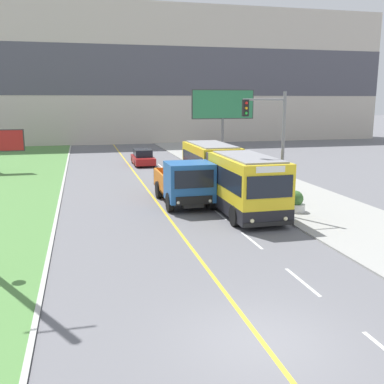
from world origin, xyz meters
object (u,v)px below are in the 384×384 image
traffic_light_mast (272,139)px  car_distant (143,158)px  planter_round_near (295,202)px  billboard_large (223,106)px  planter_round_second (271,190)px  dump_truck (186,184)px  city_bus (227,176)px

traffic_light_mast → car_distant: bearing=100.6°
planter_round_near → billboard_large: bearing=82.8°
planter_round_second → planter_round_near: bearing=-93.5°
traffic_light_mast → billboard_large: size_ratio=0.92×
dump_truck → car_distant: (-0.15, 17.14, -0.61)m
dump_truck → billboard_large: bearing=66.7°
city_bus → car_distant: city_bus is taller
billboard_large → planter_round_second: (-2.47, -17.70, -4.78)m
city_bus → traffic_light_mast: traffic_light_mast is taller
car_distant → planter_round_second: car_distant is taller
planter_round_second → car_distant: bearing=109.2°
dump_truck → planter_round_near: (5.31, -2.80, -0.73)m
billboard_large → planter_round_near: (-2.69, -21.36, -4.73)m
dump_truck → car_distant: bearing=90.5°
billboard_large → planter_round_second: billboard_large is taller
planter_round_near → city_bus: bearing=130.9°
dump_truck → planter_round_second: (5.54, 0.86, -0.78)m
dump_truck → billboard_large: size_ratio=0.90×
car_distant → traffic_light_mast: 20.96m
dump_truck → traffic_light_mast: traffic_light_mast is taller
billboard_large → planter_round_near: size_ratio=6.13×
billboard_large → planter_round_second: bearing=-97.9°
car_distant → planter_round_second: bearing=-70.8°
city_bus → planter_round_near: size_ratio=11.09×
planter_round_second → traffic_light_mast: bearing=-114.6°
car_distant → planter_round_near: (5.46, -19.94, -0.12)m
dump_truck → billboard_large: 20.61m
dump_truck → car_distant: 17.15m
city_bus → billboard_large: (5.48, 18.15, 3.70)m
city_bus → traffic_light_mast: size_ratio=1.98×
traffic_light_mast → billboard_large: billboard_large is taller
city_bus → planter_round_second: (3.01, 0.45, -1.08)m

